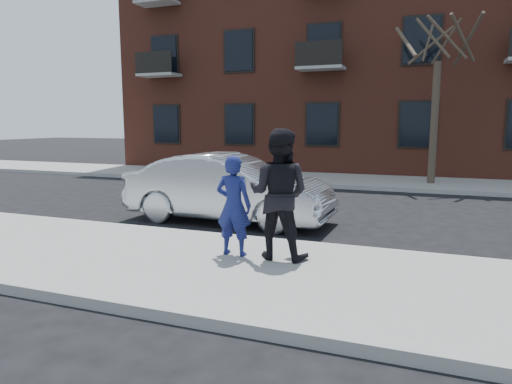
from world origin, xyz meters
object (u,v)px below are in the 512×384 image
at_px(man_peacoat, 279,194).
at_px(man_hoodie, 234,206).
at_px(street_tree, 440,25).
at_px(silver_sedan, 229,188).

bearing_deg(man_peacoat, man_hoodie, 9.37).
bearing_deg(man_peacoat, street_tree, -101.59).
height_order(man_hoodie, man_peacoat, man_peacoat).
xyz_separation_m(silver_sedan, man_peacoat, (2.09, -2.75, 0.38)).
bearing_deg(man_hoodie, street_tree, -106.03).
xyz_separation_m(street_tree, man_peacoat, (-2.28, -10.55, -4.36)).
xyz_separation_m(street_tree, silver_sedan, (-4.37, -7.80, -4.74)).
xyz_separation_m(silver_sedan, man_hoodie, (1.37, -2.86, 0.18)).
height_order(silver_sedan, man_peacoat, man_peacoat).
bearing_deg(street_tree, man_hoodie, -105.72).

